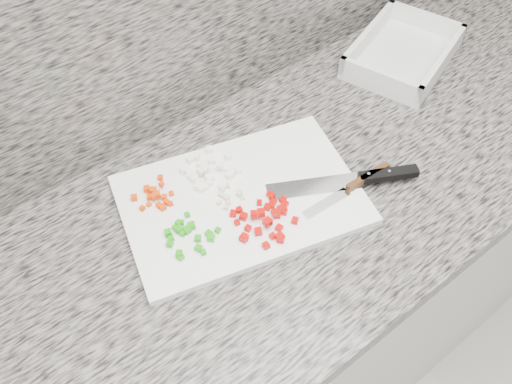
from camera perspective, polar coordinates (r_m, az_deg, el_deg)
cabinet at (r=1.49m, az=0.32°, el=-12.69°), size 3.92×0.62×0.86m
countertop at (r=1.10m, az=0.43°, el=-2.34°), size 3.96×0.64×0.04m
cutting_board at (r=1.09m, az=-1.47°, el=-0.77°), size 0.51×0.41×0.01m
carrot_pile at (r=1.09m, az=-10.06°, el=-0.43°), size 0.08×0.08×0.02m
onion_pile at (r=1.12m, az=-4.78°, el=2.12°), size 0.11×0.11×0.02m
green_pepper_pile at (r=1.03m, az=-6.97°, el=-4.32°), size 0.10×0.10×0.01m
red_pepper_pile at (r=1.04m, az=1.00°, el=-2.69°), size 0.13×0.12×0.02m
garlic_pile at (r=1.08m, az=-2.76°, el=-0.40°), size 0.06×0.05×0.01m
chef_knife at (r=1.13m, az=10.64°, el=1.34°), size 0.28×0.17×0.02m
paring_knife at (r=1.12m, az=10.12°, el=0.85°), size 0.21×0.03×0.02m
tray at (r=1.43m, az=14.45°, el=13.18°), size 0.33×0.28×0.06m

